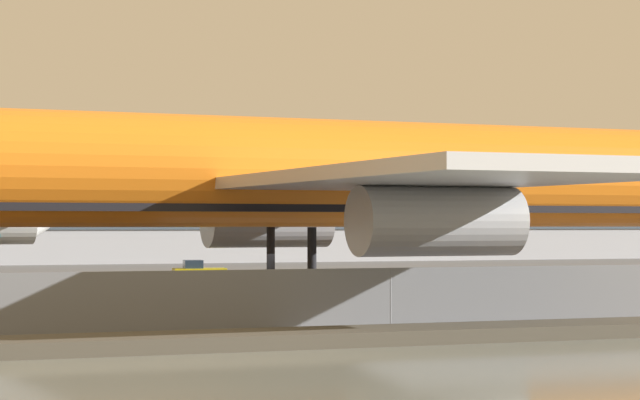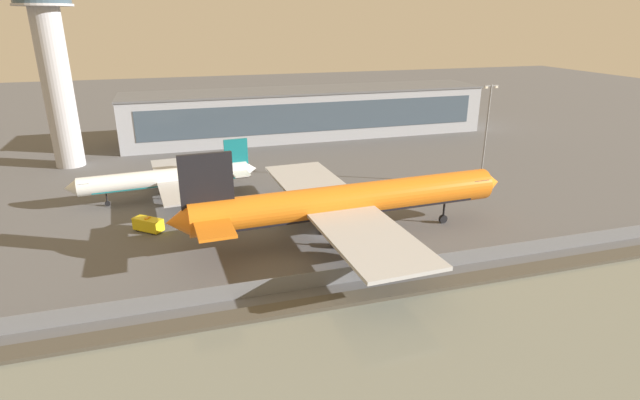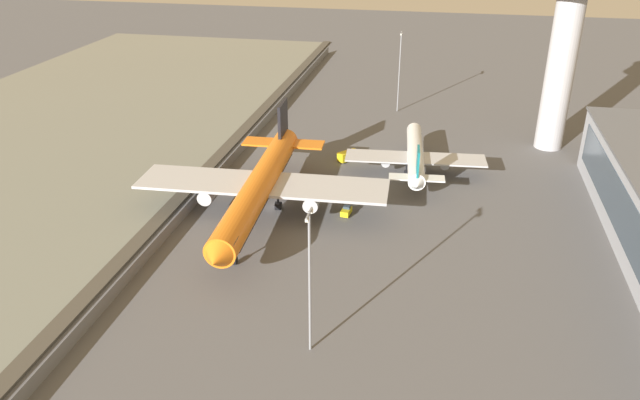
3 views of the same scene
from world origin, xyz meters
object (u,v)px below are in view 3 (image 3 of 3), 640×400
(baggage_tug, at_px, (346,211))
(ops_van, at_px, (348,156))
(cargo_jet_orange, at_px, (260,185))
(apron_light_mast_apron_west, at_px, (310,276))
(control_tower, at_px, (565,42))
(passenger_jet_white_teal, at_px, (415,155))
(apron_light_mast_apron_east, at_px, (400,68))

(baggage_tug, height_order, ops_van, ops_van)
(cargo_jet_orange, height_order, ops_van, cargo_jet_orange)
(baggage_tug, relative_size, ops_van, 0.63)
(apron_light_mast_apron_west, bearing_deg, ops_van, -174.89)
(cargo_jet_orange, height_order, control_tower, control_tower)
(cargo_jet_orange, distance_m, control_tower, 81.01)
(passenger_jet_white_teal, bearing_deg, apron_light_mast_apron_east, -169.83)
(baggage_tug, bearing_deg, apron_light_mast_apron_west, 2.52)
(passenger_jet_white_teal, distance_m, ops_van, 16.81)
(apron_light_mast_apron_west, bearing_deg, apron_light_mast_apron_east, 179.05)
(ops_van, relative_size, control_tower, 0.12)
(baggage_tug, height_order, apron_light_mast_apron_east, apron_light_mast_apron_east)
(ops_van, xyz_separation_m, apron_light_mast_apron_west, (69.44, 6.20, 10.77))
(baggage_tug, bearing_deg, cargo_jet_orange, -79.25)
(cargo_jet_orange, relative_size, apron_light_mast_apron_west, 2.70)
(passenger_jet_white_teal, xyz_separation_m, ops_van, (-3.87, -16.09, -2.98))
(ops_van, xyz_separation_m, control_tower, (-19.30, 47.94, 24.93))
(cargo_jet_orange, bearing_deg, control_tower, 130.05)
(apron_light_mast_apron_east, bearing_deg, cargo_jet_orange, -15.64)
(cargo_jet_orange, height_order, apron_light_mast_apron_west, apron_light_mast_apron_west)
(passenger_jet_white_teal, height_order, apron_light_mast_apron_west, apron_light_mast_apron_west)
(cargo_jet_orange, xyz_separation_m, passenger_jet_white_teal, (-27.36, 28.26, -2.05))
(cargo_jet_orange, relative_size, ops_van, 10.94)
(control_tower, relative_size, apron_light_mast_apron_west, 2.11)
(control_tower, xyz_separation_m, apron_light_mast_apron_west, (88.73, -41.74, -14.17))
(baggage_tug, relative_size, apron_light_mast_apron_east, 0.15)
(cargo_jet_orange, relative_size, control_tower, 1.28)
(apron_light_mast_apron_west, relative_size, apron_light_mast_apron_east, 0.93)
(cargo_jet_orange, bearing_deg, baggage_tug, 100.75)
(passenger_jet_white_teal, relative_size, control_tower, 0.81)
(cargo_jet_orange, distance_m, apron_light_mast_apron_east, 75.28)
(cargo_jet_orange, distance_m, passenger_jet_white_teal, 39.39)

